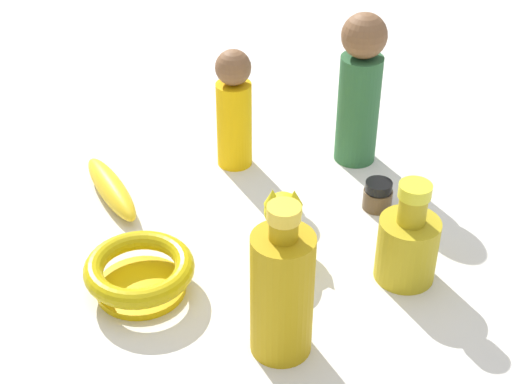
{
  "coord_description": "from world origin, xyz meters",
  "views": [
    {
      "loc": [
        -0.07,
        -0.89,
        0.7
      ],
      "look_at": [
        0.0,
        0.0,
        0.09
      ],
      "focal_mm": 54.78,
      "sensor_mm": 36.0,
      "label": 1
    }
  ],
  "objects_px": {
    "nail_polish_jar": "(378,195)",
    "banana": "(111,188)",
    "person_figure_adult": "(360,88)",
    "bowl": "(140,272)",
    "person_figure_child": "(234,109)",
    "bottle_tall": "(282,291)",
    "cat_figurine": "(282,236)",
    "bottle_short": "(408,244)"
  },
  "relations": [
    {
      "from": "cat_figurine",
      "to": "nail_polish_jar",
      "type": "height_order",
      "value": "cat_figurine"
    },
    {
      "from": "person_figure_adult",
      "to": "cat_figurine",
      "type": "bearing_deg",
      "value": -120.11
    },
    {
      "from": "nail_polish_jar",
      "to": "banana",
      "type": "relative_size",
      "value": 0.25
    },
    {
      "from": "banana",
      "to": "bottle_tall",
      "type": "distance_m",
      "value": 0.41
    },
    {
      "from": "cat_figurine",
      "to": "nail_polish_jar",
      "type": "bearing_deg",
      "value": 35.49
    },
    {
      "from": "person_figure_adult",
      "to": "person_figure_child",
      "type": "bearing_deg",
      "value": -179.88
    },
    {
      "from": "bowl",
      "to": "person_figure_child",
      "type": "bearing_deg",
      "value": 65.35
    },
    {
      "from": "person_figure_child",
      "to": "bottle_tall",
      "type": "bearing_deg",
      "value": -85.32
    },
    {
      "from": "person_figure_child",
      "to": "cat_figurine",
      "type": "distance_m",
      "value": 0.27
    },
    {
      "from": "person_figure_child",
      "to": "person_figure_adult",
      "type": "bearing_deg",
      "value": 0.12
    },
    {
      "from": "bottle_short",
      "to": "bottle_tall",
      "type": "distance_m",
      "value": 0.22
    },
    {
      "from": "bowl",
      "to": "bottle_tall",
      "type": "relative_size",
      "value": 0.69
    },
    {
      "from": "bottle_tall",
      "to": "banana",
      "type": "bearing_deg",
      "value": 124.75
    },
    {
      "from": "banana",
      "to": "bottle_tall",
      "type": "relative_size",
      "value": 0.88
    },
    {
      "from": "banana",
      "to": "bowl",
      "type": "bearing_deg",
      "value": -10.16
    },
    {
      "from": "bowl",
      "to": "bottle_short",
      "type": "bearing_deg",
      "value": 0.51
    },
    {
      "from": "person_figure_child",
      "to": "bowl",
      "type": "bearing_deg",
      "value": -114.65
    },
    {
      "from": "person_figure_child",
      "to": "bottle_tall",
      "type": "distance_m",
      "value": 0.43
    },
    {
      "from": "nail_polish_jar",
      "to": "bottle_short",
      "type": "bearing_deg",
      "value": -88.41
    },
    {
      "from": "person_figure_child",
      "to": "nail_polish_jar",
      "type": "bearing_deg",
      "value": -34.21
    },
    {
      "from": "bowl",
      "to": "bottle_tall",
      "type": "height_order",
      "value": "bottle_tall"
    },
    {
      "from": "nail_polish_jar",
      "to": "banana",
      "type": "height_order",
      "value": "nail_polish_jar"
    },
    {
      "from": "person_figure_adult",
      "to": "bottle_tall",
      "type": "distance_m",
      "value": 0.46
    },
    {
      "from": "bowl",
      "to": "nail_polish_jar",
      "type": "distance_m",
      "value": 0.39
    },
    {
      "from": "person_figure_adult",
      "to": "banana",
      "type": "bearing_deg",
      "value": -167.14
    },
    {
      "from": "cat_figurine",
      "to": "banana",
      "type": "distance_m",
      "value": 0.3
    },
    {
      "from": "bottle_short",
      "to": "person_figure_child",
      "type": "xyz_separation_m",
      "value": [
        -0.22,
        0.3,
        0.05
      ]
    },
    {
      "from": "person_figure_adult",
      "to": "nail_polish_jar",
      "type": "height_order",
      "value": "person_figure_adult"
    },
    {
      "from": "bottle_short",
      "to": "banana",
      "type": "relative_size",
      "value": 0.81
    },
    {
      "from": "person_figure_child",
      "to": "cat_figurine",
      "type": "bearing_deg",
      "value": -78.38
    },
    {
      "from": "person_figure_adult",
      "to": "bowl",
      "type": "distance_m",
      "value": 0.47
    },
    {
      "from": "bowl",
      "to": "cat_figurine",
      "type": "distance_m",
      "value": 0.2
    },
    {
      "from": "bottle_short",
      "to": "person_figure_child",
      "type": "distance_m",
      "value": 0.38
    },
    {
      "from": "person_figure_adult",
      "to": "bottle_tall",
      "type": "xyz_separation_m",
      "value": [
        -0.17,
        -0.42,
        -0.04
      ]
    },
    {
      "from": "bottle_short",
      "to": "bottle_tall",
      "type": "xyz_separation_m",
      "value": [
        -0.18,
        -0.12,
        0.03
      ]
    },
    {
      "from": "bowl",
      "to": "banana",
      "type": "bearing_deg",
      "value": 104.36
    },
    {
      "from": "cat_figurine",
      "to": "nail_polish_jar",
      "type": "xyz_separation_m",
      "value": [
        0.16,
        0.11,
        -0.02
      ]
    },
    {
      "from": "person_figure_adult",
      "to": "bottle_tall",
      "type": "relative_size",
      "value": 1.21
    },
    {
      "from": "bottle_short",
      "to": "person_figure_adult",
      "type": "bearing_deg",
      "value": 92.6
    },
    {
      "from": "bowl",
      "to": "cat_figurine",
      "type": "height_order",
      "value": "cat_figurine"
    },
    {
      "from": "person_figure_adult",
      "to": "cat_figurine",
      "type": "relative_size",
      "value": 1.76
    },
    {
      "from": "bowl",
      "to": "banana",
      "type": "height_order",
      "value": "bowl"
    }
  ]
}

